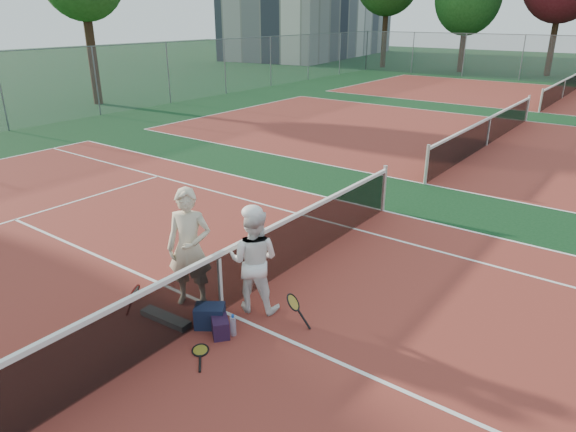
{
  "coord_description": "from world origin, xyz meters",
  "views": [
    {
      "loc": [
        4.96,
        -4.93,
        4.35
      ],
      "look_at": [
        0.0,
        1.74,
        1.05
      ],
      "focal_mm": 32.0,
      "sensor_mm": 36.0,
      "label": 1
    }
  ],
  "objects_px": {
    "water_bottle": "(233,326)",
    "racket_black_held": "(293,311)",
    "net_main": "(220,282)",
    "sports_bag_purple": "(220,327)",
    "player_b": "(254,260)",
    "player_a": "(190,248)",
    "racket_red": "(136,301)",
    "racket_spare": "(200,350)",
    "sports_bag_navy": "(210,316)"
  },
  "relations": [
    {
      "from": "net_main",
      "to": "sports_bag_purple",
      "type": "height_order",
      "value": "net_main"
    },
    {
      "from": "player_a",
      "to": "player_b",
      "type": "xyz_separation_m",
      "value": [
        0.9,
        0.46,
        -0.13
      ]
    },
    {
      "from": "racket_black_held",
      "to": "water_bottle",
      "type": "distance_m",
      "value": 0.91
    },
    {
      "from": "racket_red",
      "to": "racket_black_held",
      "type": "bearing_deg",
      "value": 11.6
    },
    {
      "from": "player_a",
      "to": "water_bottle",
      "type": "height_order",
      "value": "player_a"
    },
    {
      "from": "player_b",
      "to": "water_bottle",
      "type": "xyz_separation_m",
      "value": [
        0.23,
        -0.76,
        -0.68
      ]
    },
    {
      "from": "player_b",
      "to": "racket_red",
      "type": "distance_m",
      "value": 1.89
    },
    {
      "from": "water_bottle",
      "to": "player_b",
      "type": "bearing_deg",
      "value": 107.0
    },
    {
      "from": "water_bottle",
      "to": "racket_spare",
      "type": "bearing_deg",
      "value": -101.05
    },
    {
      "from": "racket_red",
      "to": "water_bottle",
      "type": "relative_size",
      "value": 1.87
    },
    {
      "from": "player_b",
      "to": "sports_bag_navy",
      "type": "relative_size",
      "value": 3.84
    },
    {
      "from": "player_a",
      "to": "racket_spare",
      "type": "xyz_separation_m",
      "value": [
        1.03,
        -0.85,
        -0.95
      ]
    },
    {
      "from": "player_a",
      "to": "racket_red",
      "type": "bearing_deg",
      "value": -143.3
    },
    {
      "from": "racket_spare",
      "to": "sports_bag_purple",
      "type": "xyz_separation_m",
      "value": [
        -0.04,
        0.44,
        0.12
      ]
    },
    {
      "from": "net_main",
      "to": "player_b",
      "type": "relative_size",
      "value": 6.6
    },
    {
      "from": "racket_black_held",
      "to": "sports_bag_navy",
      "type": "relative_size",
      "value": 1.16
    },
    {
      "from": "player_b",
      "to": "sports_bag_purple",
      "type": "xyz_separation_m",
      "value": [
        0.09,
        -0.87,
        -0.69
      ]
    },
    {
      "from": "player_b",
      "to": "sports_bag_navy",
      "type": "xyz_separation_m",
      "value": [
        -0.2,
        -0.79,
        -0.66
      ]
    },
    {
      "from": "player_a",
      "to": "net_main",
      "type": "bearing_deg",
      "value": -22.71
    },
    {
      "from": "sports_bag_purple",
      "to": "water_bottle",
      "type": "relative_size",
      "value": 1.13
    },
    {
      "from": "water_bottle",
      "to": "racket_black_held",
      "type": "bearing_deg",
      "value": 52.85
    },
    {
      "from": "net_main",
      "to": "racket_spare",
      "type": "distance_m",
      "value": 1.15
    },
    {
      "from": "player_a",
      "to": "sports_bag_navy",
      "type": "relative_size",
      "value": 4.44
    },
    {
      "from": "sports_bag_purple",
      "to": "racket_red",
      "type": "bearing_deg",
      "value": -162.73
    },
    {
      "from": "racket_spare",
      "to": "water_bottle",
      "type": "height_order",
      "value": "water_bottle"
    },
    {
      "from": "racket_red",
      "to": "sports_bag_purple",
      "type": "xyz_separation_m",
      "value": [
        1.35,
        0.42,
        -0.14
      ]
    },
    {
      "from": "racket_black_held",
      "to": "sports_bag_purple",
      "type": "relative_size",
      "value": 1.49
    },
    {
      "from": "racket_black_held",
      "to": "racket_spare",
      "type": "bearing_deg",
      "value": 50.72
    },
    {
      "from": "net_main",
      "to": "sports_bag_navy",
      "type": "height_order",
      "value": "net_main"
    },
    {
      "from": "player_b",
      "to": "racket_red",
      "type": "relative_size",
      "value": 2.97
    },
    {
      "from": "player_b",
      "to": "racket_black_held",
      "type": "distance_m",
      "value": 0.97
    },
    {
      "from": "player_b",
      "to": "racket_spare",
      "type": "bearing_deg",
      "value": 72.55
    },
    {
      "from": "player_b",
      "to": "sports_bag_purple",
      "type": "distance_m",
      "value": 1.12
    },
    {
      "from": "racket_spare",
      "to": "player_a",
      "type": "bearing_deg",
      "value": 5.47
    },
    {
      "from": "water_bottle",
      "to": "racket_red",
      "type": "bearing_deg",
      "value": -160.31
    },
    {
      "from": "racket_red",
      "to": "sports_bag_purple",
      "type": "distance_m",
      "value": 1.42
    },
    {
      "from": "player_a",
      "to": "racket_spare",
      "type": "bearing_deg",
      "value": -69.68
    },
    {
      "from": "net_main",
      "to": "water_bottle",
      "type": "height_order",
      "value": "net_main"
    },
    {
      "from": "racket_red",
      "to": "water_bottle",
      "type": "height_order",
      "value": "racket_red"
    },
    {
      "from": "player_a",
      "to": "racket_black_held",
      "type": "bearing_deg",
      "value": -15.77
    },
    {
      "from": "player_a",
      "to": "sports_bag_purple",
      "type": "xyz_separation_m",
      "value": [
        0.99,
        -0.41,
        -0.83
      ]
    },
    {
      "from": "racket_black_held",
      "to": "racket_red",
      "type": "bearing_deg",
      "value": 19.45
    },
    {
      "from": "player_a",
      "to": "racket_black_held",
      "type": "height_order",
      "value": "player_a"
    },
    {
      "from": "net_main",
      "to": "sports_bag_purple",
      "type": "bearing_deg",
      "value": -47.76
    },
    {
      "from": "net_main",
      "to": "racket_red",
      "type": "height_order",
      "value": "net_main"
    },
    {
      "from": "net_main",
      "to": "water_bottle",
      "type": "bearing_deg",
      "value": -32.22
    },
    {
      "from": "net_main",
      "to": "racket_black_held",
      "type": "xyz_separation_m",
      "value": [
        1.13,
        0.35,
        -0.26
      ]
    },
    {
      "from": "net_main",
      "to": "player_a",
      "type": "bearing_deg",
      "value": -172.77
    },
    {
      "from": "net_main",
      "to": "racket_black_held",
      "type": "relative_size",
      "value": 21.76
    },
    {
      "from": "racket_red",
      "to": "water_bottle",
      "type": "xyz_separation_m",
      "value": [
        1.49,
        0.53,
        -0.13
      ]
    }
  ]
}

